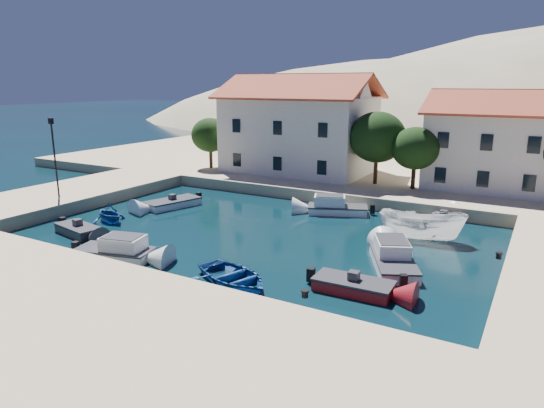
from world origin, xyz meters
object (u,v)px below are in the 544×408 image
Objects in this scene: cabin_cruiser_south at (115,251)px; boat_east at (421,239)px; lamppost at (54,150)px; building_left at (299,123)px; cabin_cruiser_east at (393,260)px; building_mid at (492,139)px; rowboat_south at (233,283)px.

cabin_cruiser_south reaches higher than boat_east.
building_left is at bearing 60.10° from lamppost.
building_left is 21.66m from boat_east.
boat_east is (0.14, 5.84, -0.48)m from cabin_cruiser_east.
building_left is 3.08× the size of cabin_cruiser_south.
building_mid is 32.15m from cabin_cruiser_south.
lamppost reaches higher than boat_east.
lamppost is (-29.50, -21.00, -0.47)m from building_mid.
lamppost is at bearing 65.66° from cabin_cruiser_east.
boat_east is at bearing 13.18° from lamppost.
cabin_cruiser_east is at bearing 10.41° from cabin_cruiser_south.
cabin_cruiser_east is at bearing -51.24° from building_left.
cabin_cruiser_south is 1.01× the size of rowboat_south.
building_left is 2.72× the size of cabin_cruiser_east.
cabin_cruiser_east is at bearing 1.14° from lamppost.
rowboat_south is (9.14, -25.51, -5.94)m from building_left.
building_mid reaches higher than lamppost.
building_left is 25.54m from cabin_cruiser_east.
lamppost is at bearing -144.55° from building_mid.
cabin_cruiser_east is (14.35, 6.58, 0.00)m from cabin_cruiser_south.
cabin_cruiser_south is (-16.73, -27.04, -4.75)m from building_mid.
building_mid is 1.69× the size of lamppost.
building_left reaches higher than building_mid.
building_left is 1.40× the size of building_mid.
boat_east is at bearing 26.38° from cabin_cruiser_south.
building_left reaches higher than lamppost.
building_mid is at bearing 3.18° from building_left.
boat_east reaches higher than rowboat_south.
lamppost is 1.13× the size of boat_east.
building_left is 2.36× the size of lamppost.
cabin_cruiser_east is at bearing -27.51° from rowboat_south.
rowboat_south is at bearing -10.36° from cabin_cruiser_south.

